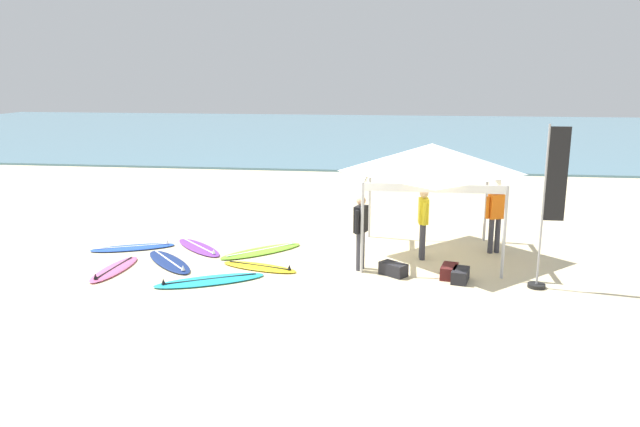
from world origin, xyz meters
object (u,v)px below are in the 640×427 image
surfboard_purple (199,247)px  surfboard_lime (262,251)px  person_orange (496,214)px  gear_bag_near_tent (449,271)px  surfboard_blue (133,247)px  banner_flag (548,214)px  surfboard_cyan (210,280)px  canopy_tent (432,159)px  surfboard_pink (114,269)px  person_yellow (423,219)px  surfboard_navy (169,262)px  surfboard_yellow (260,267)px  person_black (361,227)px  gear_bag_by_pole (460,275)px  gear_bag_on_sand (393,269)px

surfboard_purple → surfboard_lime: bearing=-3.3°
person_orange → gear_bag_near_tent: 2.55m
surfboard_blue → person_orange: 9.13m
surfboard_purple → banner_flag: size_ratio=0.54×
surfboard_cyan → surfboard_blue: size_ratio=1.13×
canopy_tent → surfboard_blue: 7.79m
canopy_tent → surfboard_pink: bearing=-163.1°
canopy_tent → person_yellow: size_ratio=1.86×
surfboard_pink → surfboard_lime: 3.52m
surfboard_purple → surfboard_navy: size_ratio=0.91×
person_orange → surfboard_yellow: bearing=-160.0°
canopy_tent → gear_bag_near_tent: bearing=-76.5°
canopy_tent → surfboard_pink: (-7.10, -2.16, -2.35)m
person_black → canopy_tent: bearing=40.2°
surfboard_pink → gear_bag_by_pole: size_ratio=3.26×
banner_flag → gear_bag_near_tent: 2.40m
surfboard_pink → banner_flag: 9.50m
surfboard_yellow → surfboard_lime: size_ratio=0.93×
canopy_tent → person_yellow: canopy_tent is taller
canopy_tent → surfboard_navy: canopy_tent is taller
surfboard_blue → gear_bag_by_pole: 8.16m
surfboard_yellow → gear_bag_near_tent: bearing=-1.0°
canopy_tent → surfboard_cyan: bearing=-151.0°
surfboard_blue → gear_bag_by_pole: (8.03, -1.45, 0.10)m
person_yellow → surfboard_yellow: bearing=-161.3°
surfboard_lime → surfboard_blue: same height
person_orange → gear_bag_by_pole: 2.66m
surfboard_yellow → person_yellow: person_yellow is taller
surfboard_pink → surfboard_purple: (1.33, 1.95, -0.00)m
surfboard_pink → banner_flag: size_ratio=0.57×
person_black → gear_bag_by_pole: size_ratio=2.85×
surfboard_yellow → surfboard_navy: size_ratio=0.96×
banner_flag → surfboard_purple: bearing=167.1°
gear_bag_near_tent → surfboard_cyan: bearing=-169.2°
surfboard_navy → gear_bag_on_sand: (5.24, -0.17, 0.10)m
person_orange → person_black: same height
surfboard_pink → surfboard_navy: (1.04, 0.69, -0.00)m
surfboard_blue → gear_bag_by_pole: size_ratio=3.55×
person_orange → surfboard_blue: bearing=-174.5°
person_yellow → gear_bag_near_tent: 1.67m
surfboard_pink → person_black: person_black is taller
surfboard_pink → gear_bag_near_tent: (7.49, 0.52, 0.10)m
surfboard_cyan → gear_bag_near_tent: 5.21m
surfboard_yellow → person_black: size_ratio=1.13×
person_yellow → gear_bag_on_sand: person_yellow is taller
banner_flag → gear_bag_by_pole: 2.20m
surfboard_purple → surfboard_cyan: (1.05, -2.41, -0.00)m
surfboard_yellow → person_orange: bearing=20.0°
canopy_tent → banner_flag: (2.28, -2.05, -0.81)m
person_orange → gear_bag_on_sand: size_ratio=2.85×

